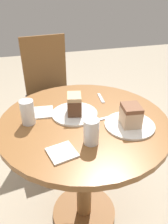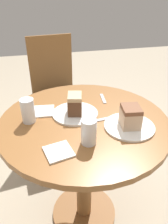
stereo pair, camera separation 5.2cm
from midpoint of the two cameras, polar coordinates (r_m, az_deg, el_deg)
name	(u,v)px [view 1 (the left image)]	position (r m, az deg, el deg)	size (l,w,h in m)	color
ground_plane	(84,212)	(1.67, -0.98, -24.78)	(8.00, 8.00, 0.00)	tan
table	(84,147)	(1.23, -1.22, -9.18)	(0.87, 0.87, 0.78)	brown
chair	(51,94)	(2.00, -9.36, 4.67)	(0.47, 0.51, 1.00)	brown
plate_near	(75,114)	(1.16, -3.75, -0.42)	(0.24, 0.24, 0.01)	silver
plate_far	(130,125)	(1.08, 10.46, -3.33)	(0.24, 0.24, 0.01)	silver
cake_slice_near	(74,104)	(1.13, -3.85, 2.06)	(0.09, 0.11, 0.10)	brown
cake_slice_far	(131,115)	(1.05, 10.74, -0.83)	(0.10, 0.11, 0.10)	beige
glass_lemonade	(91,133)	(0.93, 0.30, -5.52)	(0.07, 0.07, 0.12)	beige
glass_water	(28,113)	(1.10, -15.80, -0.37)	(0.07, 0.07, 0.12)	silver
napkin_stack	(42,112)	(1.19, -12.21, -0.10)	(0.13, 0.13, 0.01)	silver
fork	(101,119)	(1.11, 3.18, -1.89)	(0.17, 0.04, 0.00)	silver
spoon	(101,98)	(1.32, 3.32, 3.65)	(0.03, 0.12, 0.00)	silver
napkin_side	(62,152)	(0.91, -7.42, -10.47)	(0.13, 0.13, 0.01)	silver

